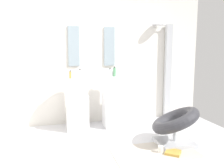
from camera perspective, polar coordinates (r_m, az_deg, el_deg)
The scene contains 16 objects.
ground_plane at distance 3.57m, azimuth -0.10°, elevation -16.96°, with size 4.80×3.60×0.04m, color silver.
rear_partition at distance 4.85m, azimuth -5.03°, elevation 5.85°, with size 4.80×0.10×2.60m, color silver.
pedestal_sink_left at distance 4.48m, azimuth -8.56°, elevation -4.77°, with size 0.41×0.41×1.09m.
pedestal_sink_right at distance 4.61m, azimuth 0.48°, elevation -4.31°, with size 0.41×0.41×1.09m.
vanity_mirror_left at distance 4.73m, azimuth -9.33°, elevation 9.07°, with size 0.22×0.03×0.78m, color #8C9EA8.
vanity_mirror_right at distance 4.85m, azimuth -0.65°, elevation 9.16°, with size 0.22×0.03×0.78m, color #8C9EA8.
shower_column at distance 5.29m, azimuth 13.34°, elevation 3.47°, with size 0.49×0.24×2.05m.
lounge_chair at distance 3.90m, azimuth 15.13°, elevation -9.22°, with size 1.07×1.07×0.65m.
area_rug at distance 3.67m, azimuth 10.29°, elevation -15.99°, with size 1.26×0.68×0.01m, color beige.
magazine_ochre at distance 3.65m, azimuth 14.67°, elevation -15.85°, with size 0.21×0.21×0.04m, color gold.
coffee_mug at distance 3.64m, azimuth 11.78°, elevation -15.29°, with size 0.08×0.08×0.10m, color white.
soap_bottle_white at distance 4.48m, azimuth -7.79°, elevation 2.57°, with size 0.05×0.05×0.17m.
soap_bottle_clear at distance 4.39m, azimuth -0.47°, elevation 2.64°, with size 0.04×0.04×0.18m.
soap_bottle_blue at distance 4.50m, azimuth -7.60°, elevation 2.42°, with size 0.04×0.04×0.14m.
soap_bottle_green at distance 4.62m, azimuth 0.61°, elevation 2.98°, with size 0.06×0.06×0.19m.
soap_bottle_amber at distance 4.35m, azimuth -10.15°, elevation 2.22°, with size 0.04×0.04×0.15m.
Camera 1 is at (-0.81, -3.13, 1.50)m, focal length 37.47 mm.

